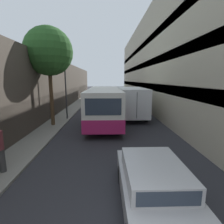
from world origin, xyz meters
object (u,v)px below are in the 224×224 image
car_hatchback (154,186)px  box_truck (130,100)px  bus (104,104)px  street_lamp (65,64)px  street_tree_left (49,52)px

car_hatchback → box_truck: 12.76m
car_hatchback → bus: 10.29m
box_truck → street_lamp: (-5.87, -1.64, 3.31)m
car_hatchback → bus: (-1.49, 10.15, 0.84)m
bus → box_truck: bearing=45.4°
street_tree_left → street_lamp: bearing=73.8°
box_truck → street_tree_left: street_tree_left is taller
car_hatchback → street_lamp: (-4.85, 11.05, 4.18)m
street_lamp → box_truck: bearing=15.7°
street_tree_left → box_truck: bearing=30.1°
bus → box_truck: 3.58m
car_hatchback → street_tree_left: street_tree_left is taller
car_hatchback → street_tree_left: size_ratio=0.59×
car_hatchback → street_lamp: size_ratio=0.62×
street_lamp → car_hatchback: bearing=-66.3°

